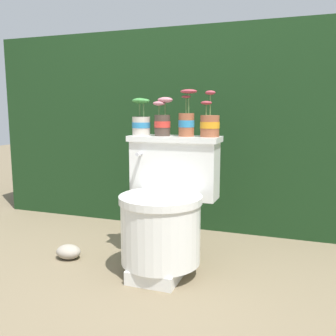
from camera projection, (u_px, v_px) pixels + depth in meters
ground_plane at (160, 274)px, 1.90m from camera, size 12.00×12.00×0.00m
hedge_backdrop at (213, 128)px, 2.88m from camera, size 3.21×0.79×1.37m
toilet at (165, 212)px, 1.92m from camera, size 0.49×0.51×0.69m
potted_plant_left at (141, 122)px, 2.05m from camera, size 0.11×0.10×0.20m
potted_plant_midleft at (162, 121)px, 2.00m from camera, size 0.11×0.09×0.21m
potted_plant_middle at (187, 120)px, 1.96m from camera, size 0.10×0.08×0.24m
potted_plant_midright at (210, 123)px, 1.93m from camera, size 0.11×0.11×0.24m
garden_stone at (69, 252)px, 2.10m from camera, size 0.14×0.11×0.08m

